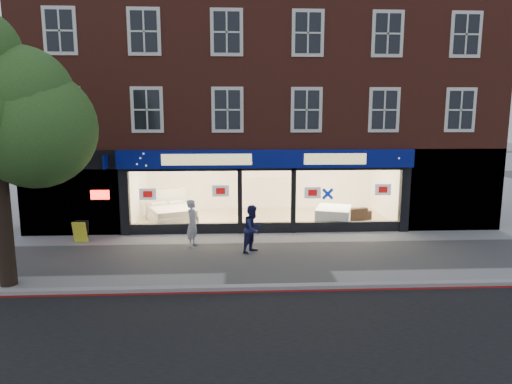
{
  "coord_description": "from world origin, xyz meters",
  "views": [
    {
      "loc": [
        -1.33,
        -14.48,
        4.6
      ],
      "look_at": [
        -0.45,
        2.5,
        1.73
      ],
      "focal_mm": 32.0,
      "sensor_mm": 36.0,
      "label": 1
    }
  ],
  "objects": [
    {
      "name": "building",
      "position": [
        -0.02,
        6.93,
        6.67
      ],
      "size": [
        19.0,
        8.26,
        10.3
      ],
      "color": "maroon",
      "rests_on": "ground"
    },
    {
      "name": "display_bed",
      "position": [
        -3.98,
        4.85,
        0.44
      ],
      "size": [
        2.45,
        2.66,
        1.22
      ],
      "rotation": [
        0.0,
        0.0,
        0.39
      ],
      "color": "beige",
      "rests_on": "showroom_floor"
    },
    {
      "name": "showroom_floor",
      "position": [
        0.0,
        5.25,
        0.05
      ],
      "size": [
        11.0,
        4.5,
        0.1
      ],
      "primitive_type": "cube",
      "color": "tan",
      "rests_on": "ground"
    },
    {
      "name": "bedside_table",
      "position": [
        -4.4,
        5.94,
        0.38
      ],
      "size": [
        0.56,
        0.56,
        0.55
      ],
      "primitive_type": "cube",
      "rotation": [
        0.0,
        0.0,
        0.28
      ],
      "color": "brown",
      "rests_on": "showroom_floor"
    },
    {
      "name": "a_board",
      "position": [
        -6.9,
        2.02,
        0.4
      ],
      "size": [
        0.56,
        0.4,
        0.79
      ],
      "primitive_type": "cube",
      "rotation": [
        0.0,
        0.0,
        -0.13
      ],
      "color": "yellow",
      "rests_on": "ground"
    },
    {
      "name": "kerb_line",
      "position": [
        0.0,
        -3.1,
        0.01
      ],
      "size": [
        60.0,
        0.1,
        0.01
      ],
      "primitive_type": "cube",
      "color": "#8C0A07",
      "rests_on": "ground"
    },
    {
      "name": "sofa",
      "position": [
        3.7,
        4.61,
        0.38
      ],
      "size": [
        2.04,
        1.38,
        0.56
      ],
      "primitive_type": "imported",
      "rotation": [
        0.0,
        0.0,
        3.51
      ],
      "color": "black",
      "rests_on": "showroom_floor"
    },
    {
      "name": "pedestrian_grey",
      "position": [
        -2.75,
        1.26,
        0.84
      ],
      "size": [
        0.56,
        0.7,
        1.68
      ],
      "primitive_type": "imported",
      "rotation": [
        0.0,
        0.0,
        1.28
      ],
      "color": "#A9ACB1",
      "rests_on": "ground"
    },
    {
      "name": "kerb_stone",
      "position": [
        0.0,
        -2.9,
        0.06
      ],
      "size": [
        60.0,
        0.25,
        0.12
      ],
      "primitive_type": "cube",
      "color": "gray",
      "rests_on": "ground"
    },
    {
      "name": "pedestrian_blue",
      "position": [
        -0.66,
        0.47,
        0.81
      ],
      "size": [
        0.98,
        1.0,
        1.63
      ],
      "primitive_type": "imported",
      "rotation": [
        0.0,
        0.0,
        0.87
      ],
      "color": "#191C48",
      "rests_on": "ground"
    },
    {
      "name": "ground",
      "position": [
        0.0,
        0.0,
        0.0
      ],
      "size": [
        120.0,
        120.0,
        0.0
      ],
      "primitive_type": "plane",
      "color": "gray",
      "rests_on": "ground"
    },
    {
      "name": "mattress_stack",
      "position": [
        2.89,
        4.06,
        0.44
      ],
      "size": [
        1.84,
        2.07,
        0.68
      ],
      "rotation": [
        0.0,
        0.0,
        -0.32
      ],
      "color": "white",
      "rests_on": "showroom_floor"
    }
  ]
}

